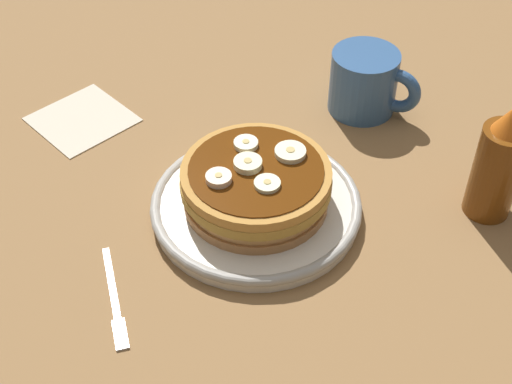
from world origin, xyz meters
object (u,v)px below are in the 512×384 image
Objects in this scene: banana_slice_0 at (247,165)px; napkin at (82,119)px; plate at (256,206)px; banana_slice_1 at (219,178)px; coffee_mug at (366,82)px; pancake_stack at (257,186)px; banana_slice_3 at (267,184)px; banana_slice_4 at (290,153)px; banana_slice_2 at (246,144)px; fork at (115,302)px; syrup_bottle at (498,166)px.

napkin is at bearing 168.57° from banana_slice_0.
banana_slice_1 is (-2.61, -3.33, 5.71)cm from plate.
plate is 1.97× the size of coffee_mug.
napkin is (-27.49, 5.16, -4.01)cm from pancake_stack.
plate is 6.23cm from banana_slice_3.
banana_slice_4 reaches higher than plate.
banana_slice_3 is (4.82, -4.63, -0.07)cm from banana_slice_2.
coffee_mug reaches higher than banana_slice_2.
fork is (-4.10, -20.30, -6.51)cm from banana_slice_2.
fork is at bearing -113.03° from banana_slice_4.
syrup_bottle is (18.69, -11.46, 2.21)cm from coffee_mug.
banana_slice_1 is 0.19× the size of syrup_bottle.
syrup_bottle is at bearing 19.85° from banana_slice_2.
banana_slice_0 is 3.47cm from banana_slice_3.
banana_slice_0 is 19.31cm from fork.
plate is 2.25× the size of fork.
banana_slice_1 is at bearing -124.43° from banana_slice_4.
banana_slice_2 is 0.24× the size of napkin.
banana_slice_3 is 0.25× the size of napkin.
pancake_stack is (0.15, -0.06, 3.04)cm from plate.
syrup_bottle reaches higher than banana_slice_2.
banana_slice_3 reaches higher than napkin.
plate is 18.71cm from fork.
banana_slice_4 is (2.08, 3.79, 2.62)cm from pancake_stack.
coffee_mug is at bearing 85.34° from banana_slice_4.
banana_slice_0 is at bearing -61.27° from banana_slice_2.
banana_slice_0 and banana_slice_1 have the same top height.
napkin is (-27.33, 5.10, -0.97)cm from plate.
napkin is at bearing -172.16° from syrup_bottle.
fork is at bearing -108.63° from banana_slice_0.
banana_slice_1 is at bearing -89.51° from banana_slice_2.
syrup_bottle is at bearing 28.27° from pancake_stack.
coffee_mug is (1.68, 25.18, -2.52)cm from banana_slice_3.
banana_slice_1 is 16.09cm from fork.
banana_slice_3 is at bearing -93.82° from coffee_mug.
banana_slice_4 is 0.33× the size of fork.
banana_slice_2 is (-2.66, 2.88, 5.64)cm from plate.
banana_slice_4 is at bearing -94.66° from coffee_mug.
banana_slice_0 is at bearing 71.37° from fork.
napkin is 30.51cm from fork.
banana_slice_0 is 27.72cm from napkin.
banana_slice_4 is 19.94cm from coffee_mug.
banana_slice_3 is (2.00, -1.69, 2.53)cm from pancake_stack.
plate is at bearing 140.96° from banana_slice_3.
coffee_mug is at bearing 86.18° from banana_slice_3.
fork is 0.73× the size of syrup_bottle.
plate is at bearing -47.21° from banana_slice_2.
banana_slice_1 and banana_slice_4 have the same top height.
banana_slice_1 is 0.26× the size of fork.
banana_slice_4 reaches higher than banana_slice_3.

